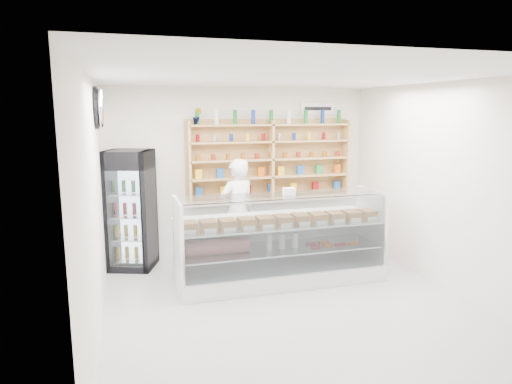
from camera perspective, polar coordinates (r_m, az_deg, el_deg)
name	(u,v)px	position (r m, az deg, el deg)	size (l,w,h in m)	color
room	(292,197)	(5.48, 4.56, -0.58)	(5.00, 5.00, 5.00)	#9B9CA0
display_counter	(280,258)	(6.57, 3.05, -8.19)	(2.92, 0.87, 1.27)	white
shop_worker	(237,212)	(7.20, -2.36, -2.48)	(0.61, 0.40, 1.68)	white
drinks_cooler	(131,210)	(7.25, -15.38, -2.13)	(0.83, 0.82, 1.83)	black
wall_shelving	(271,159)	(7.80, 1.88, 4.09)	(2.84, 0.28, 1.33)	tan
potted_plant	(197,116)	(7.46, -7.37, 9.38)	(0.15, 0.12, 0.26)	#1E6626
security_mirror	(100,108)	(6.23, -18.87, 9.92)	(0.15, 0.50, 0.50)	silver
wall_sign	(318,109)	(8.20, 7.70, 10.29)	(0.62, 0.03, 0.20)	white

